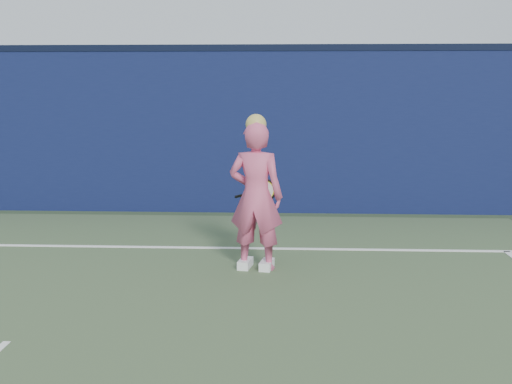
{
  "coord_description": "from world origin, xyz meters",
  "views": [
    {
      "loc": [
        2.16,
        -3.61,
        1.96
      ],
      "look_at": [
        1.83,
        3.15,
        0.85
      ],
      "focal_mm": 45.0,
      "sensor_mm": 36.0,
      "label": 1
    }
  ],
  "objects": [
    {
      "name": "backstop_wall",
      "position": [
        0.0,
        6.5,
        1.25
      ],
      "size": [
        24.0,
        0.4,
        2.5
      ],
      "primitive_type": "cube",
      "color": "#0D153D",
      "rests_on": "ground"
    },
    {
      "name": "wall_cap",
      "position": [
        0.0,
        6.5,
        2.55
      ],
      "size": [
        24.0,
        0.42,
        0.1
      ],
      "primitive_type": "cube",
      "color": "black",
      "rests_on": "backstop_wall"
    },
    {
      "name": "player",
      "position": [
        1.83,
        3.15,
        0.81
      ],
      "size": [
        0.64,
        0.48,
        1.68
      ],
      "rotation": [
        0.0,
        0.0,
        2.97
      ],
      "color": "#CF5077",
      "rests_on": "ground"
    },
    {
      "name": "racket",
      "position": [
        1.88,
        3.56,
        0.8
      ],
      "size": [
        0.49,
        0.18,
        0.27
      ],
      "rotation": [
        0.0,
        0.0,
        -0.4
      ],
      "color": "black",
      "rests_on": "ground"
    }
  ]
}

